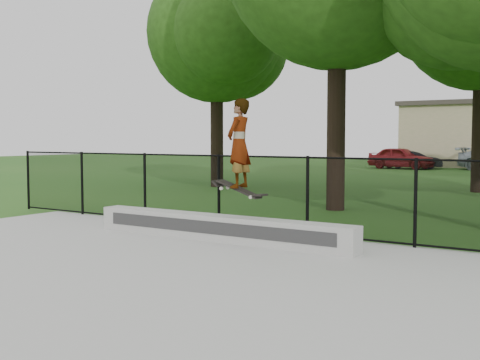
% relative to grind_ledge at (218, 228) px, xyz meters
% --- Properties ---
extents(ground, '(100.00, 100.00, 0.00)m').
position_rel_grind_ledge_xyz_m(ground, '(1.18, -4.70, -0.28)').
color(ground, '#245718').
rests_on(ground, ground).
extents(concrete_slab, '(14.00, 12.00, 0.06)m').
position_rel_grind_ledge_xyz_m(concrete_slab, '(1.18, -4.70, -0.25)').
color(concrete_slab, '#ADADA8').
rests_on(concrete_slab, ground).
extents(grind_ledge, '(5.32, 0.40, 0.45)m').
position_rel_grind_ledge_xyz_m(grind_ledge, '(0.00, 0.00, 0.00)').
color(grind_ledge, '#B6B6B0').
rests_on(grind_ledge, concrete_slab).
extents(car_a, '(4.11, 2.08, 1.35)m').
position_rel_grind_ledge_xyz_m(car_a, '(-5.72, 27.56, 0.39)').
color(car_a, maroon).
rests_on(car_a, ground).
extents(car_b, '(3.17, 2.08, 1.08)m').
position_rel_grind_ledge_xyz_m(car_b, '(-5.06, 28.17, 0.25)').
color(car_b, black).
rests_on(car_b, ground).
extents(skater_airborne, '(0.81, 0.58, 1.73)m').
position_rel_grind_ledge_xyz_m(skater_airborne, '(0.55, -0.15, 1.47)').
color(skater_airborne, black).
rests_on(skater_airborne, ground).
extents(chainlink_fence, '(16.06, 0.06, 1.50)m').
position_rel_grind_ledge_xyz_m(chainlink_fence, '(1.18, 1.20, 0.53)').
color(chainlink_fence, black).
rests_on(chainlink_fence, concrete_slab).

